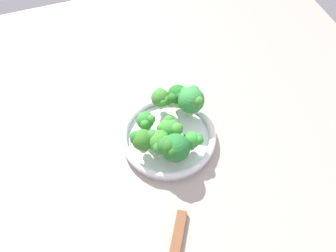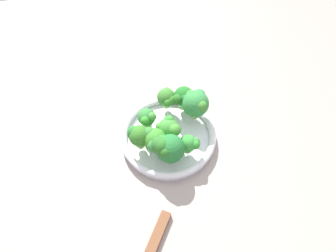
{
  "view_description": "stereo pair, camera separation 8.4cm",
  "coord_description": "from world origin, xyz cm",
  "px_view_note": "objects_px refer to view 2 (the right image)",
  "views": [
    {
      "loc": [
        -44.7,
        17.32,
        75.93
      ],
      "look_at": [
        0.19,
        1.91,
        6.13
      ],
      "focal_mm": 37.39,
      "sensor_mm": 36.0,
      "label": 1
    },
    {
      "loc": [
        -46.71,
        9.13,
        75.93
      ],
      "look_at": [
        0.19,
        1.91,
        6.13
      ],
      "focal_mm": 37.39,
      "sensor_mm": 36.0,
      "label": 2
    }
  ],
  "objects_px": {
    "bowl": "(168,136)",
    "broccoli_floret_1": "(155,140)",
    "broccoli_floret_4": "(167,98)",
    "broccoli_floret_6": "(190,144)",
    "broccoli_floret_8": "(147,118)",
    "broccoli_floret_2": "(139,136)",
    "broccoli_floret_5": "(168,148)",
    "broccoli_floret_3": "(183,97)",
    "broccoli_floret_7": "(196,103)",
    "broccoli_floret_0": "(169,128)"
  },
  "relations": [
    {
      "from": "bowl",
      "to": "broccoli_floret_4",
      "type": "bearing_deg",
      "value": -7.09
    },
    {
      "from": "broccoli_floret_5",
      "to": "broccoli_floret_0",
      "type": "bearing_deg",
      "value": -11.58
    },
    {
      "from": "broccoli_floret_2",
      "to": "broccoli_floret_3",
      "type": "xyz_separation_m",
      "value": [
        0.1,
        -0.12,
        -0.0
      ]
    },
    {
      "from": "broccoli_floret_3",
      "to": "broccoli_floret_5",
      "type": "distance_m",
      "value": 0.16
    },
    {
      "from": "broccoli_floret_2",
      "to": "broccoli_floret_5",
      "type": "xyz_separation_m",
      "value": [
        -0.05,
        -0.06,
        0.0
      ]
    },
    {
      "from": "broccoli_floret_1",
      "to": "broccoli_floret_7",
      "type": "xyz_separation_m",
      "value": [
        0.09,
        -0.11,
        0.01
      ]
    },
    {
      "from": "broccoli_floret_4",
      "to": "broccoli_floret_5",
      "type": "xyz_separation_m",
      "value": [
        -0.15,
        0.02,
        0.01
      ]
    },
    {
      "from": "broccoli_floret_2",
      "to": "bowl",
      "type": "bearing_deg",
      "value": -71.62
    },
    {
      "from": "broccoli_floret_6",
      "to": "broccoli_floret_8",
      "type": "relative_size",
      "value": 0.87
    },
    {
      "from": "bowl",
      "to": "broccoli_floret_5",
      "type": "distance_m",
      "value": 0.09
    },
    {
      "from": "broccoli_floret_1",
      "to": "broccoli_floret_2",
      "type": "relative_size",
      "value": 1.04
    },
    {
      "from": "broccoli_floret_1",
      "to": "broccoli_floret_5",
      "type": "bearing_deg",
      "value": -137.46
    },
    {
      "from": "broccoli_floret_0",
      "to": "broccoli_floret_2",
      "type": "distance_m",
      "value": 0.07
    },
    {
      "from": "broccoli_floret_1",
      "to": "broccoli_floret_2",
      "type": "bearing_deg",
      "value": 62.34
    },
    {
      "from": "broccoli_floret_1",
      "to": "bowl",
      "type": "bearing_deg",
      "value": -39.96
    },
    {
      "from": "broccoli_floret_1",
      "to": "broccoli_floret_5",
      "type": "height_order",
      "value": "broccoli_floret_5"
    },
    {
      "from": "broccoli_floret_5",
      "to": "broccoli_floret_8",
      "type": "relative_size",
      "value": 1.29
    },
    {
      "from": "broccoli_floret_2",
      "to": "broccoli_floret_6",
      "type": "xyz_separation_m",
      "value": [
        -0.03,
        -0.12,
        -0.01
      ]
    },
    {
      "from": "broccoli_floret_6",
      "to": "broccoli_floret_8",
      "type": "xyz_separation_m",
      "value": [
        0.08,
        0.09,
        0.01
      ]
    },
    {
      "from": "broccoli_floret_1",
      "to": "broccoli_floret_5",
      "type": "distance_m",
      "value": 0.04
    },
    {
      "from": "broccoli_floret_1",
      "to": "broccoli_floret_5",
      "type": "xyz_separation_m",
      "value": [
        -0.03,
        -0.02,
        0.0
      ]
    },
    {
      "from": "broccoli_floret_0",
      "to": "broccoli_floret_2",
      "type": "bearing_deg",
      "value": 97.87
    },
    {
      "from": "broccoli_floret_0",
      "to": "broccoli_floret_6",
      "type": "bearing_deg",
      "value": -134.89
    },
    {
      "from": "bowl",
      "to": "broccoli_floret_3",
      "type": "xyz_separation_m",
      "value": [
        0.07,
        -0.05,
        0.06
      ]
    },
    {
      "from": "broccoli_floret_5",
      "to": "broccoli_floret_1",
      "type": "bearing_deg",
      "value": 42.54
    },
    {
      "from": "bowl",
      "to": "broccoli_floret_4",
      "type": "xyz_separation_m",
      "value": [
        0.08,
        -0.01,
        0.05
      ]
    },
    {
      "from": "bowl",
      "to": "broccoli_floret_0",
      "type": "bearing_deg",
      "value": 179.38
    },
    {
      "from": "bowl",
      "to": "broccoli_floret_5",
      "type": "xyz_separation_m",
      "value": [
        -0.07,
        0.01,
        0.06
      ]
    },
    {
      "from": "bowl",
      "to": "broccoli_floret_1",
      "type": "distance_m",
      "value": 0.08
    },
    {
      "from": "broccoli_floret_4",
      "to": "broccoli_floret_7",
      "type": "xyz_separation_m",
      "value": [
        -0.04,
        -0.07,
        0.01
      ]
    },
    {
      "from": "broccoli_floret_4",
      "to": "broccoli_floret_5",
      "type": "bearing_deg",
      "value": 171.84
    },
    {
      "from": "broccoli_floret_3",
      "to": "broccoli_floret_8",
      "type": "xyz_separation_m",
      "value": [
        -0.05,
        0.1,
        -0.0
      ]
    },
    {
      "from": "broccoli_floret_3",
      "to": "broccoli_floret_4",
      "type": "relative_size",
      "value": 1.14
    },
    {
      "from": "broccoli_floret_2",
      "to": "broccoli_floret_7",
      "type": "bearing_deg",
      "value": -65.28
    },
    {
      "from": "broccoli_floret_0",
      "to": "broccoli_floret_2",
      "type": "relative_size",
      "value": 1.02
    },
    {
      "from": "broccoli_floret_1",
      "to": "broccoli_floret_5",
      "type": "relative_size",
      "value": 0.91
    },
    {
      "from": "broccoli_floret_5",
      "to": "broccoli_floret_4",
      "type": "bearing_deg",
      "value": -8.16
    },
    {
      "from": "broccoli_floret_0",
      "to": "broccoli_floret_8",
      "type": "bearing_deg",
      "value": 49.48
    },
    {
      "from": "broccoli_floret_5",
      "to": "bowl",
      "type": "bearing_deg",
      "value": -9.41
    },
    {
      "from": "bowl",
      "to": "broccoli_floret_2",
      "type": "relative_size",
      "value": 3.55
    },
    {
      "from": "bowl",
      "to": "broccoli_floret_8",
      "type": "bearing_deg",
      "value": 61.02
    },
    {
      "from": "broccoli_floret_6",
      "to": "broccoli_floret_7",
      "type": "height_order",
      "value": "broccoli_floret_7"
    },
    {
      "from": "broccoli_floret_6",
      "to": "broccoli_floret_3",
      "type": "bearing_deg",
      "value": -2.97
    },
    {
      "from": "broccoli_floret_6",
      "to": "broccoli_floret_4",
      "type": "bearing_deg",
      "value": 13.19
    },
    {
      "from": "broccoli_floret_6",
      "to": "broccoli_floret_2",
      "type": "bearing_deg",
      "value": 74.16
    },
    {
      "from": "bowl",
      "to": "broccoli_floret_8",
      "type": "height_order",
      "value": "broccoli_floret_8"
    },
    {
      "from": "broccoli_floret_5",
      "to": "broccoli_floret_6",
      "type": "bearing_deg",
      "value": -76.39
    },
    {
      "from": "broccoli_floret_2",
      "to": "broccoli_floret_4",
      "type": "relative_size",
      "value": 1.15
    },
    {
      "from": "broccoli_floret_4",
      "to": "broccoli_floret_8",
      "type": "xyz_separation_m",
      "value": [
        -0.06,
        0.06,
        0.0
      ]
    },
    {
      "from": "broccoli_floret_8",
      "to": "bowl",
      "type": "bearing_deg",
      "value": -118.98
    }
  ]
}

